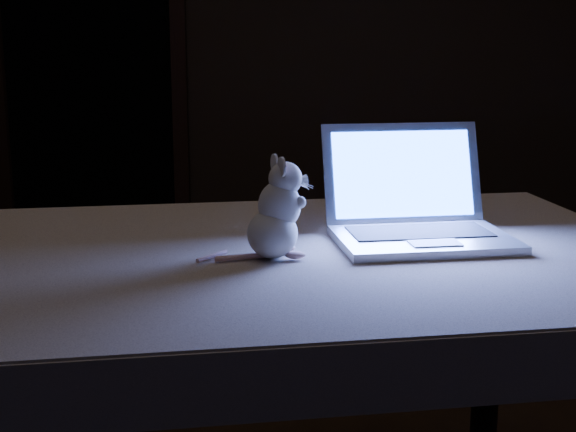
# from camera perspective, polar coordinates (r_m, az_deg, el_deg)

# --- Properties ---
(back_wall) EXTENTS (4.50, 0.04, 2.60)m
(back_wall) POSITION_cam_1_polar(r_m,az_deg,el_deg) (4.50, 0.41, 12.95)
(back_wall) COLOR black
(back_wall) RESTS_ON ground
(doorway) EXTENTS (1.06, 0.36, 2.13)m
(doorway) POSITION_cam_1_polar(r_m,az_deg,el_deg) (4.65, -13.47, 9.70)
(doorway) COLOR black
(doorway) RESTS_ON back_wall
(table) EXTENTS (1.64, 1.22, 0.80)m
(table) POSITION_cam_1_polar(r_m,az_deg,el_deg) (1.89, -0.55, -14.41)
(table) COLOR black
(table) RESTS_ON floor
(tablecloth) EXTENTS (1.66, 1.15, 0.11)m
(tablecloth) POSITION_cam_1_polar(r_m,az_deg,el_deg) (1.79, -0.14, -3.94)
(tablecloth) COLOR #C2B19F
(tablecloth) RESTS_ON table
(laptop) EXTENTS (0.43, 0.39, 0.25)m
(laptop) POSITION_cam_1_polar(r_m,az_deg,el_deg) (1.80, 9.39, 2.00)
(laptop) COLOR silver
(laptop) RESTS_ON tablecloth
(plush_mouse) EXTENTS (0.18, 0.18, 0.21)m
(plush_mouse) POSITION_cam_1_polar(r_m,az_deg,el_deg) (1.67, -1.08, 0.56)
(plush_mouse) COLOR silver
(plush_mouse) RESTS_ON tablecloth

